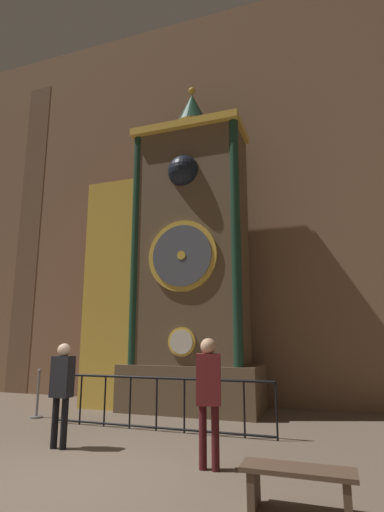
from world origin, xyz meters
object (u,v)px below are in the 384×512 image
object	(u,v)px
stanchion_post	(37,401)
visitor_bench	(298,481)
visitor_near	(62,384)
clock_tower	(174,266)
visitor_far	(209,388)

from	to	relation	value
stanchion_post	visitor_bench	size ratio (longest dim) A/B	0.91
stanchion_post	visitor_bench	distance (m)	6.79
visitor_bench	visitor_near	bearing A→B (deg)	162.75
stanchion_post	visitor_near	bearing A→B (deg)	-43.16
clock_tower	visitor_near	world-z (taller)	clock_tower
clock_tower	visitor_bench	world-z (taller)	clock_tower
visitor_far	visitor_bench	distance (m)	1.79
clock_tower	visitor_bench	bearing A→B (deg)	-55.59
visitor_far	visitor_near	bearing A→B (deg)	162.05
visitor_far	clock_tower	bearing A→B (deg)	104.94
visitor_near	visitor_far	bearing A→B (deg)	-4.44
clock_tower	stanchion_post	bearing A→B (deg)	-143.56
visitor_bench	visitor_far	bearing A→B (deg)	141.73
visitor_near	visitor_far	xyz separation A→B (m)	(2.62, -0.21, 0.06)
visitor_near	visitor_bench	bearing A→B (deg)	-17.20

